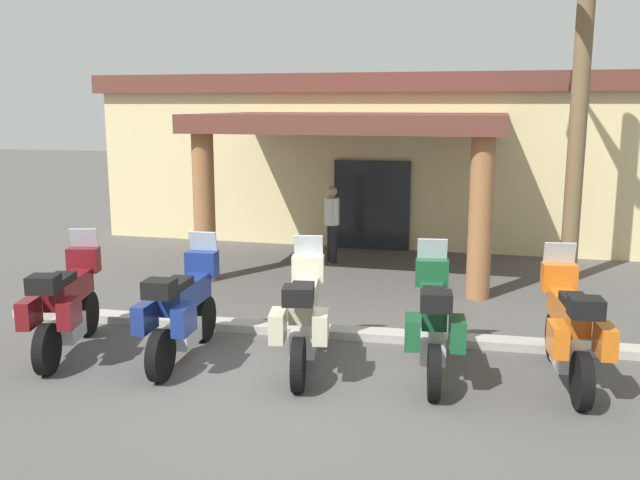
{
  "coord_description": "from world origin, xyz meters",
  "views": [
    {
      "loc": [
        2.2,
        -7.91,
        3.38
      ],
      "look_at": [
        -0.14,
        3.12,
        1.2
      ],
      "focal_mm": 39.37,
      "sensor_mm": 36.0,
      "label": 1
    }
  ],
  "objects_px": {
    "motorcycle_blue": "(182,310)",
    "motorcycle_orange": "(570,329)",
    "motorcycle_cream": "(303,316)",
    "pedestrian": "(332,219)",
    "palm_tree_near_portico": "(585,17)",
    "motel_building": "(390,153)",
    "motorcycle_maroon": "(66,305)",
    "motorcycle_green": "(433,322)"
  },
  "relations": [
    {
      "from": "motorcycle_maroon",
      "to": "motorcycle_blue",
      "type": "bearing_deg",
      "value": -97.94
    },
    {
      "from": "motel_building",
      "to": "motorcycle_blue",
      "type": "height_order",
      "value": "motel_building"
    },
    {
      "from": "motorcycle_maroon",
      "to": "motorcycle_blue",
      "type": "relative_size",
      "value": 0.99
    },
    {
      "from": "motorcycle_blue",
      "to": "motorcycle_orange",
      "type": "distance_m",
      "value": 4.94
    },
    {
      "from": "palm_tree_near_portico",
      "to": "motorcycle_green",
      "type": "bearing_deg",
      "value": -112.9
    },
    {
      "from": "motorcycle_orange",
      "to": "palm_tree_near_portico",
      "type": "height_order",
      "value": "palm_tree_near_portico"
    },
    {
      "from": "motorcycle_blue",
      "to": "motorcycle_cream",
      "type": "height_order",
      "value": "same"
    },
    {
      "from": "motorcycle_blue",
      "to": "palm_tree_near_portico",
      "type": "distance_m",
      "value": 9.05
    },
    {
      "from": "motorcycle_green",
      "to": "pedestrian",
      "type": "height_order",
      "value": "pedestrian"
    },
    {
      "from": "motel_building",
      "to": "palm_tree_near_portico",
      "type": "bearing_deg",
      "value": -48.22
    },
    {
      "from": "motel_building",
      "to": "motorcycle_cream",
      "type": "height_order",
      "value": "motel_building"
    },
    {
      "from": "motorcycle_maroon",
      "to": "motorcycle_green",
      "type": "distance_m",
      "value": 4.94
    },
    {
      "from": "motorcycle_orange",
      "to": "pedestrian",
      "type": "distance_m",
      "value": 7.32
    },
    {
      "from": "motorcycle_maroon",
      "to": "motorcycle_orange",
      "type": "xyz_separation_m",
      "value": [
        6.58,
        0.33,
        0.0
      ]
    },
    {
      "from": "motorcycle_cream",
      "to": "motorcycle_orange",
      "type": "bearing_deg",
      "value": -95.26
    },
    {
      "from": "motorcycle_cream",
      "to": "pedestrian",
      "type": "xyz_separation_m",
      "value": [
        -0.84,
        6.22,
        0.26
      ]
    },
    {
      "from": "motorcycle_orange",
      "to": "pedestrian",
      "type": "relative_size",
      "value": 1.33
    },
    {
      "from": "motorcycle_green",
      "to": "motorcycle_orange",
      "type": "distance_m",
      "value": 1.65
    },
    {
      "from": "motorcycle_maroon",
      "to": "pedestrian",
      "type": "distance_m",
      "value": 6.83
    },
    {
      "from": "motel_building",
      "to": "motorcycle_green",
      "type": "relative_size",
      "value": 6.55
    },
    {
      "from": "motorcycle_green",
      "to": "motorcycle_orange",
      "type": "relative_size",
      "value": 1.0
    },
    {
      "from": "motel_building",
      "to": "palm_tree_near_portico",
      "type": "relative_size",
      "value": 2.13
    },
    {
      "from": "motorcycle_maroon",
      "to": "palm_tree_near_portico",
      "type": "xyz_separation_m",
      "value": [
        7.27,
        5.78,
        4.25
      ]
    },
    {
      "from": "motorcycle_blue",
      "to": "palm_tree_near_portico",
      "type": "relative_size",
      "value": 0.33
    },
    {
      "from": "motorcycle_green",
      "to": "palm_tree_near_portico",
      "type": "height_order",
      "value": "palm_tree_near_portico"
    },
    {
      "from": "motorcycle_cream",
      "to": "motel_building",
      "type": "bearing_deg",
      "value": -7.95
    },
    {
      "from": "motorcycle_cream",
      "to": "motorcycle_orange",
      "type": "distance_m",
      "value": 3.3
    },
    {
      "from": "motorcycle_cream",
      "to": "motorcycle_green",
      "type": "bearing_deg",
      "value": -94.97
    },
    {
      "from": "motel_building",
      "to": "pedestrian",
      "type": "bearing_deg",
      "value": -97.57
    },
    {
      "from": "motorcycle_maroon",
      "to": "palm_tree_near_portico",
      "type": "height_order",
      "value": "palm_tree_near_portico"
    },
    {
      "from": "motorcycle_cream",
      "to": "palm_tree_near_portico",
      "type": "relative_size",
      "value": 0.32
    },
    {
      "from": "motorcycle_green",
      "to": "pedestrian",
      "type": "distance_m",
      "value": 6.62
    },
    {
      "from": "motorcycle_green",
      "to": "motorcycle_orange",
      "type": "bearing_deg",
      "value": -92.1
    },
    {
      "from": "palm_tree_near_portico",
      "to": "motorcycle_blue",
      "type": "bearing_deg",
      "value": -134.76
    },
    {
      "from": "motel_building",
      "to": "motorcycle_blue",
      "type": "distance_m",
      "value": 10.81
    },
    {
      "from": "motorcycle_orange",
      "to": "pedestrian",
      "type": "height_order",
      "value": "pedestrian"
    },
    {
      "from": "motorcycle_orange",
      "to": "pedestrian",
      "type": "bearing_deg",
      "value": 29.91
    },
    {
      "from": "motorcycle_cream",
      "to": "pedestrian",
      "type": "bearing_deg",
      "value": -0.75
    },
    {
      "from": "motorcycle_green",
      "to": "motorcycle_orange",
      "type": "xyz_separation_m",
      "value": [
        1.65,
        0.08,
        0.0
      ]
    },
    {
      "from": "pedestrian",
      "to": "palm_tree_near_portico",
      "type": "xyz_separation_m",
      "value": [
        4.82,
        -0.59,
        3.98
      ]
    },
    {
      "from": "motorcycle_maroon",
      "to": "pedestrian",
      "type": "relative_size",
      "value": 1.32
    },
    {
      "from": "motorcycle_maroon",
      "to": "motorcycle_blue",
      "type": "height_order",
      "value": "same"
    }
  ]
}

